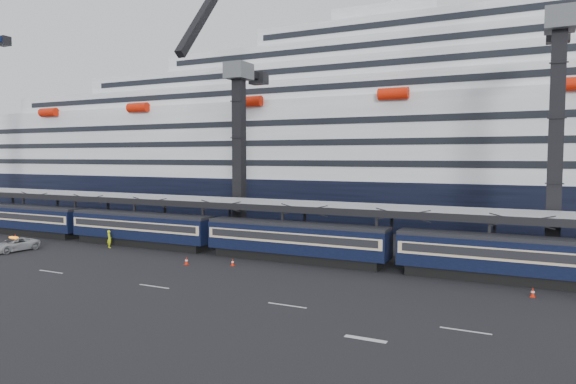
# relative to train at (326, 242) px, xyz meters

# --- Properties ---
(ground) EXTENTS (260.00, 260.00, 0.00)m
(ground) POSITION_rel_train_xyz_m (4.65, -10.00, -2.20)
(ground) COLOR black
(ground) RESTS_ON ground
(lane_markings) EXTENTS (111.00, 4.27, 0.02)m
(lane_markings) POSITION_rel_train_xyz_m (12.80, -15.23, -2.19)
(lane_markings) COLOR beige
(lane_markings) RESTS_ON ground
(train) EXTENTS (133.05, 3.00, 4.05)m
(train) POSITION_rel_train_xyz_m (0.00, 0.00, 0.00)
(train) COLOR black
(train) RESTS_ON ground
(canopy) EXTENTS (130.00, 6.25, 5.53)m
(canopy) POSITION_rel_train_xyz_m (4.65, 4.00, 3.05)
(canopy) COLOR #929499
(canopy) RESTS_ON ground
(cruise_ship) EXTENTS (214.09, 28.84, 34.00)m
(cruise_ship) POSITION_rel_train_xyz_m (3.57, 35.99, 10.14)
(cruise_ship) COLOR black
(cruise_ship) RESTS_ON ground
(crane_dark_near) EXTENTS (4.50, 17.75, 35.08)m
(crane_dark_near) POSITION_rel_train_xyz_m (-15.35, 8.59, 9.73)
(crane_dark_near) COLOR #4C4F53
(crane_dark_near) RESTS_ON ground
(crane_dark_mid) EXTENTS (4.50, 18.24, 39.64)m
(crane_dark_mid) POSITION_rel_train_xyz_m (19.65, 7.59, 11.16)
(crane_dark_mid) COLOR #4C4F53
(crane_dark_mid) RESTS_ON ground
(pickup_truck) EXTENTS (2.85, 5.43, 1.46)m
(pickup_truck) POSITION_rel_train_xyz_m (-33.73, -8.74, -1.47)
(pickup_truck) COLOR #9FA2A6
(pickup_truck) RESTS_ON ground
(worker) EXTENTS (0.88, 0.78, 2.02)m
(worker) POSITION_rel_train_xyz_m (-25.81, -2.50, -1.19)
(worker) COLOR #C8E10B
(worker) RESTS_ON ground
(traffic_cone_a) EXTENTS (0.36, 0.36, 0.72)m
(traffic_cone_a) POSITION_rel_train_xyz_m (-40.86, -3.42, -1.85)
(traffic_cone_a) COLOR red
(traffic_cone_a) RESTS_ON ground
(traffic_cone_b) EXTENTS (0.34, 0.34, 0.67)m
(traffic_cone_b) POSITION_rel_train_xyz_m (-33.87, -7.55, -1.87)
(traffic_cone_b) COLOR red
(traffic_cone_b) RESTS_ON ground
(traffic_cone_c) EXTENTS (0.39, 0.39, 0.77)m
(traffic_cone_c) POSITION_rel_train_xyz_m (-12.20, -6.03, -1.82)
(traffic_cone_c) COLOR red
(traffic_cone_c) RESTS_ON ground
(traffic_cone_d) EXTENTS (0.35, 0.35, 0.70)m
(traffic_cone_d) POSITION_rel_train_xyz_m (-7.87, -4.51, -1.85)
(traffic_cone_d) COLOR red
(traffic_cone_d) RESTS_ON ground
(traffic_cone_e) EXTENTS (0.37, 0.37, 0.75)m
(traffic_cone_e) POSITION_rel_train_xyz_m (18.19, -4.00, -1.83)
(traffic_cone_e) COLOR red
(traffic_cone_e) RESTS_ON ground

